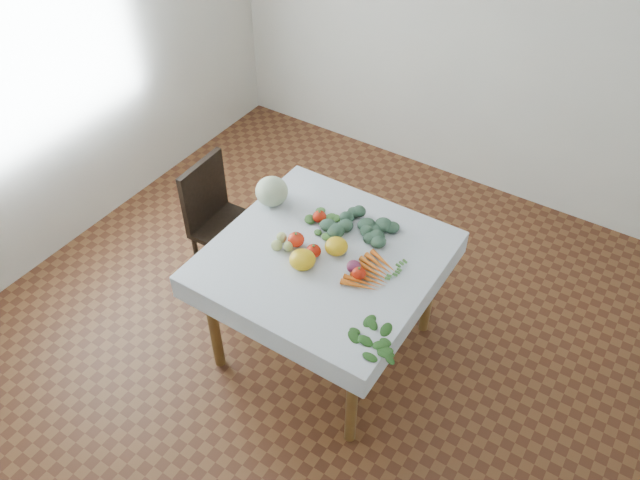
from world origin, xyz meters
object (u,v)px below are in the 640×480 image
object	(u,v)px
table	(325,268)
cabbage	(272,191)
chair	(219,215)
heirloom_back	(336,246)
carrot_bunch	(372,273)

from	to	relation	value
table	cabbage	size ratio (longest dim) A/B	5.45
chair	cabbage	bearing A→B (deg)	3.03
table	chair	xyz separation A→B (m)	(-0.89, 0.17, -0.17)
cabbage	table	bearing A→B (deg)	-21.86
heirloom_back	carrot_bunch	world-z (taller)	heirloom_back
chair	heirloom_back	bearing A→B (deg)	-7.74
table	heirloom_back	bearing A→B (deg)	45.15
heirloom_back	carrot_bunch	xyz separation A→B (m)	(0.24, -0.05, -0.03)
table	carrot_bunch	distance (m)	0.30
cabbage	heirloom_back	distance (m)	0.54
table	carrot_bunch	world-z (taller)	carrot_bunch
table	cabbage	distance (m)	0.54
table	heirloom_back	world-z (taller)	heirloom_back
chair	carrot_bunch	size ratio (longest dim) A/B	2.85
chair	cabbage	size ratio (longest dim) A/B	4.61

